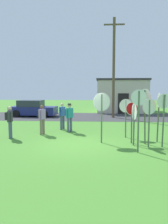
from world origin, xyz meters
The scene contains 18 objects.
ground_plane centered at (0.00, 0.00, 0.00)m, with size 80.00×80.00×0.00m, color #47842D.
street_asphalt centered at (0.00, 10.67, 0.00)m, with size 60.00×6.40×0.01m, color #38383A.
building_background centered at (3.39, 15.95, 1.83)m, with size 5.55×5.37×3.65m.
utility_pole centered at (2.19, 10.24, 4.55)m, with size 1.80×0.24×8.74m.
parked_car_on_street centered at (-5.31, 10.69, 0.69)m, with size 4.41×2.23×1.51m.
stop_sign_leaning_left centered at (2.55, 0.43, 1.32)m, with size 0.61×0.20×1.98m.
stop_sign_nearest centered at (3.21, -0.38, 1.48)m, with size 0.65×0.31×2.19m.
stop_sign_rear_left centered at (2.60, -1.27, 1.73)m, with size 0.65×0.14×2.60m.
stop_sign_low_front centered at (1.11, 0.37, 1.69)m, with size 0.81×0.38×2.43m.
stop_sign_far_back centered at (2.60, -0.03, 1.33)m, with size 0.15×0.75×1.96m.
stop_sign_rear_right centered at (3.85, -0.32, 1.62)m, with size 0.66×0.17×2.42m.
stop_sign_center_cluster centered at (3.13, 0.23, 1.77)m, with size 0.41×0.62×2.61m.
stop_sign_leaning_right centered at (2.40, 1.72, 1.41)m, with size 0.71×0.21×2.07m.
stop_sign_tallest centered at (3.88, 0.73, 1.65)m, with size 0.11×0.72×2.43m.
person_with_sunhat centered at (-3.71, 1.04, 0.98)m, with size 0.40×0.56×1.69m.
person_near_signs centered at (-1.38, 3.84, 0.95)m, with size 0.38×0.49×1.69m.
person_holding_notes centered at (-0.81, 2.97, 1.01)m, with size 0.47×0.48×1.74m.
person_on_left centered at (-2.27, 2.14, 0.98)m, with size 0.45×0.52×1.69m.
Camera 1 is at (1.05, -10.81, 2.66)m, focal length 37.46 mm.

